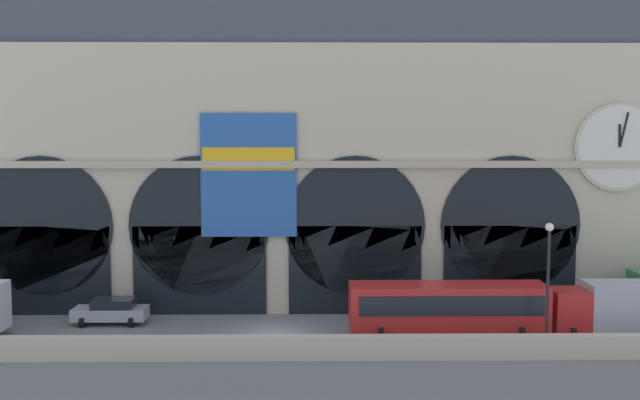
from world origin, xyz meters
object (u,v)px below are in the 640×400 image
(bus_mideast, at_px, (448,307))
(street_lamp_quayside, at_px, (548,271))
(car_midwest, at_px, (111,311))
(box_truck_east, at_px, (619,307))

(bus_mideast, distance_m, street_lamp_quayside, 6.09)
(street_lamp_quayside, bearing_deg, car_midwest, 165.29)
(car_midwest, bearing_deg, box_truck_east, -6.20)
(box_truck_east, bearing_deg, car_midwest, 173.80)
(car_midwest, distance_m, box_truck_east, 29.71)
(box_truck_east, height_order, street_lamp_quayside, street_lamp_quayside)
(car_midwest, bearing_deg, street_lamp_quayside, -14.71)
(car_midwest, relative_size, bus_mideast, 0.40)
(box_truck_east, xyz_separation_m, street_lamp_quayside, (-5.12, -3.20, 2.71))
(car_midwest, distance_m, street_lamp_quayside, 25.49)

